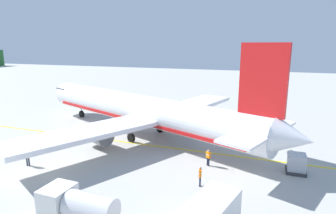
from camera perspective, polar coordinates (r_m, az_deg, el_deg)
The scene contains 8 objects.
airliner_foreground at distance 36.88m, azimuth -5.42°, elevation -0.68°, with size 33.50×39.87×11.90m.
service_truck_fuel at distance 20.64m, azimuth -17.65°, elevation -18.31°, with size 2.61×5.47×2.40m.
cargo_container_near at distance 29.48m, azimuth 24.25°, elevation -10.24°, with size 1.77×1.77×1.96m.
crew_marshaller at distance 28.64m, azimuth 8.06°, elevation -9.76°, with size 0.44×0.54×1.66m.
crew_loader_left at distance 40.06m, azimuth 9.77°, elevation -3.17°, with size 0.52×0.45×1.79m.
crew_loader_right at distance 31.57m, azimuth -26.32°, elevation -8.81°, with size 0.46×0.52×1.69m.
crew_supervisor at distance 24.72m, azimuth 6.46°, elevation -13.30°, with size 0.62×0.31×1.75m.
apron_guide_line at distance 33.51m, azimuth -0.52°, elevation -8.04°, with size 0.30×60.00×0.01m, color yellow.
Camera 1 is at (-12.31, 4.33, 11.77)m, focal length 30.46 mm.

